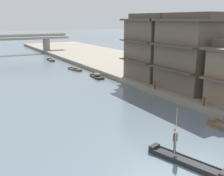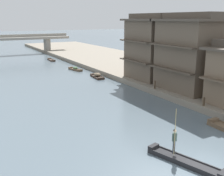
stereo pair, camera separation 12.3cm
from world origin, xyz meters
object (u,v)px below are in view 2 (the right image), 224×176
boat_moored_nearest (51,60)px  mooring_post_dock_near (204,102)px  boat_foreground_poled (185,162)px  stone_bridge (13,41)px  boat_moored_second (75,69)px  boatman_person (174,138)px  boat_moored_far (97,76)px  mooring_post_dock_mid (155,85)px  house_waterfront_tall (151,47)px  house_waterfront_second (191,53)px

boat_moored_nearest → mooring_post_dock_near: mooring_post_dock_near is taller
boat_foreground_poled → stone_bridge: 61.75m
boat_moored_second → boatman_person: bearing=-100.8°
mooring_post_dock_near → stone_bridge: size_ratio=0.03×
boat_moored_second → mooring_post_dock_near: bearing=-84.9°
boat_moored_far → mooring_post_dock_near: bearing=-84.7°
boat_moored_far → mooring_post_dock_mid: size_ratio=3.84×
boat_moored_far → mooring_post_dock_mid: 12.09m
mooring_post_dock_mid → boat_moored_nearest: bearing=94.7°
boatman_person → house_waterfront_tall: house_waterfront_tall is taller
house_waterfront_tall → mooring_post_dock_near: 13.71m
boat_moored_nearest → house_waterfront_second: house_waterfront_second is taller
boatman_person → mooring_post_dock_mid: size_ratio=3.15×
house_waterfront_second → house_waterfront_tall: (-0.19, 7.25, 0.01)m
stone_bridge → boatman_person: bearing=-90.9°
boat_moored_nearest → boat_moored_far: 20.73m
boat_moored_nearest → mooring_post_dock_near: size_ratio=4.46×
boat_moored_second → house_waterfront_second: size_ratio=0.41×
boat_moored_far → house_waterfront_second: bearing=-69.8°
house_waterfront_tall → mooring_post_dock_mid: house_waterfront_tall is taller
boat_moored_second → mooring_post_dock_mid: mooring_post_dock_mid is taller
boat_foreground_poled → boat_moored_far: (6.61, 26.08, 0.13)m
mooring_post_dock_near → boat_moored_second: bearing=95.1°
stone_bridge → boat_moored_far: bearing=-80.5°
mooring_post_dock_near → stone_bridge: (-7.75, 55.13, 2.16)m
stone_bridge → boat_moored_nearest: bearing=-71.1°
boatman_person → house_waterfront_second: (12.01, 11.27, 3.51)m
boat_moored_second → boat_foreground_poled: bearing=-100.1°
boat_moored_far → house_waterfront_tall: (4.97, -6.78, 4.70)m
boatman_person → house_waterfront_tall: bearing=57.4°
boat_moored_nearest → house_waterfront_second: 35.59m
mooring_post_dock_mid → boat_moored_second: bearing=97.1°
boat_foreground_poled → mooring_post_dock_mid: size_ratio=5.39×
boat_moored_far → house_waterfront_second: house_waterfront_second is taller
boat_foreground_poled → house_waterfront_second: size_ratio=0.59×
boatman_person → boat_moored_far: size_ratio=0.82×
boat_moored_nearest → mooring_post_dock_near: bearing=-86.2°
boat_foreground_poled → stone_bridge: bearing=89.4°
boat_foreground_poled → stone_bridge: size_ratio=0.18×
house_waterfront_second → stone_bridge: 50.87m
boat_foreground_poled → house_waterfront_tall: bearing=59.1°
boatman_person → mooring_post_dock_mid: 15.94m
boat_moored_nearest → boat_moored_second: bearing=-88.9°
boatman_person → house_waterfront_second: size_ratio=0.35×
mooring_post_dock_near → mooring_post_dock_mid: 7.62m
house_waterfront_second → mooring_post_dock_near: size_ratio=10.73×
boat_foreground_poled → boat_moored_far: boat_moored_far is taller
boat_moored_nearest → house_waterfront_tall: (5.82, -27.49, 4.85)m
boat_foreground_poled → mooring_post_dock_mid: mooring_post_dock_mid is taller
boat_moored_nearest → house_waterfront_tall: size_ratio=0.42×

